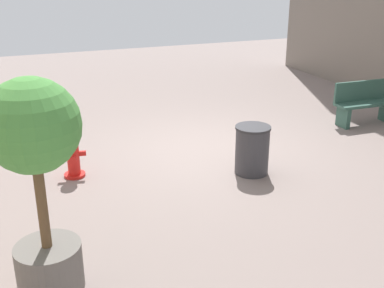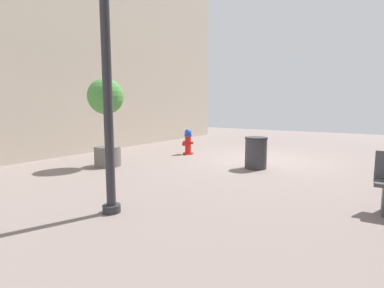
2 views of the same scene
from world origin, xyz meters
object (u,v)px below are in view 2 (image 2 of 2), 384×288
Objects in this scene: fire_hydrant at (188,142)px; trash_bin at (256,153)px; planter_tree at (106,111)px; street_lamp at (106,55)px.

fire_hydrant reaches higher than trash_bin.
planter_tree is 3.90m from street_lamp.
planter_tree is 0.62× the size of street_lamp.
planter_tree is (0.70, 2.92, 1.08)m from fire_hydrant.
fire_hydrant is at bearing -103.47° from planter_tree.
fire_hydrant is 6.11m from street_lamp.
street_lamp reaches higher than trash_bin.
planter_tree is 2.86× the size of trash_bin.
fire_hydrant is 0.36× the size of planter_tree.
fire_hydrant is 3.20m from planter_tree.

